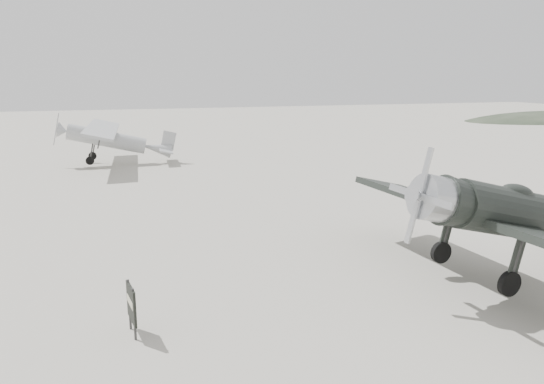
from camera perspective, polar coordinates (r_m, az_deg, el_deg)
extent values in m
plane|color=#A29F90|center=(18.07, 7.39, -6.51)|extent=(160.00, 160.00, 0.00)
cylinder|color=black|center=(16.16, 24.77, -2.30)|extent=(4.29, 1.62, 1.34)
cylinder|color=silver|center=(14.22, 16.64, -3.57)|extent=(0.94, 1.24, 1.19)
cone|color=silver|center=(13.88, 14.78, -3.85)|extent=(0.37, 0.56, 0.54)
cube|color=silver|center=(13.91, 15.00, -3.82)|extent=(0.07, 0.18, 2.49)
ellipsoid|color=black|center=(15.89, 24.49, -0.31)|extent=(1.09, 0.72, 0.44)
cube|color=black|center=(15.77, 22.98, -3.74)|extent=(2.79, 11.58, 0.21)
cylinder|color=black|center=(15.08, 24.98, -9.92)|extent=(0.66, 0.20, 0.65)
cylinder|color=black|center=(16.80, 18.56, -7.11)|extent=(0.66, 0.20, 0.65)
cylinder|color=#333333|center=(14.86, 25.21, -7.63)|extent=(0.11, 0.11, 1.34)
cylinder|color=#333333|center=(16.60, 18.72, -5.03)|extent=(0.11, 0.11, 1.34)
cylinder|color=gray|center=(36.67, -17.33, 5.47)|extent=(5.04, 1.40, 1.05)
cone|color=gray|center=(36.63, -12.07, 5.75)|extent=(1.79, 1.08, 0.96)
cone|color=gray|center=(36.94, -21.64, 5.20)|extent=(0.64, 1.03, 1.00)
cube|color=gray|center=(36.99, -22.23, 5.17)|extent=(0.06, 0.14, 2.11)
cube|color=gray|center=(36.63, -17.99, 6.36)|extent=(2.56, 10.63, 0.17)
cube|color=gray|center=(36.64, -11.32, 5.86)|extent=(1.09, 3.31, 0.08)
cube|color=gray|center=(36.58, -11.22, 6.84)|extent=(0.86, 0.14, 1.24)
cylinder|color=black|center=(35.88, -18.49, 2.90)|extent=(0.54, 0.17, 0.54)
cylinder|color=black|center=(37.95, -18.26, 3.41)|extent=(0.54, 0.17, 0.54)
cylinder|color=#333333|center=(35.80, -18.55, 3.76)|extent=(0.09, 0.09, 1.15)
cylinder|color=#333333|center=(37.88, -18.32, 4.22)|extent=(0.09, 0.09, 1.15)
cylinder|color=black|center=(36.69, -11.00, 5.36)|extent=(0.18, 0.08, 0.17)
cylinder|color=#333333|center=(12.54, -14.60, -12.62)|extent=(0.06, 0.06, 1.23)
cylinder|color=#333333|center=(13.05, -15.09, -11.62)|extent=(0.06, 0.06, 1.23)
cube|color=black|center=(12.74, -14.89, -11.53)|extent=(0.16, 0.85, 0.85)
cube|color=beige|center=(12.71, -15.05, -11.35)|extent=(0.09, 0.66, 0.17)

